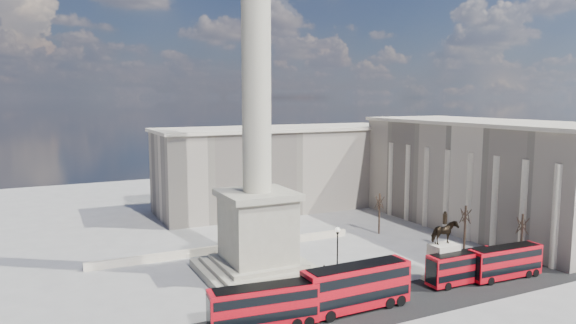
{
  "coord_description": "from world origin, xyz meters",
  "views": [
    {
      "loc": [
        -24.36,
        -53.59,
        22.47
      ],
      "look_at": [
        1.93,
        0.15,
        14.96
      ],
      "focal_mm": 32.0,
      "sensor_mm": 36.0,
      "label": 1
    }
  ],
  "objects_px": {
    "nelsons_column": "(257,175)",
    "equestrian_statue": "(443,257)",
    "red_bus_a": "(264,306)",
    "red_bus_d": "(506,262)",
    "pedestrian_walking": "(395,263)",
    "red_bus_c": "(463,267)",
    "pedestrian_crossing": "(324,271)",
    "victorian_lamp": "(337,250)",
    "red_bus_b": "(357,286)",
    "pedestrian_standing": "(463,267)"
  },
  "relations": [
    {
      "from": "red_bus_a",
      "to": "red_bus_b",
      "type": "xyz_separation_m",
      "value": [
        10.65,
        -0.22,
        0.3
      ]
    },
    {
      "from": "equestrian_statue",
      "to": "pedestrian_standing",
      "type": "distance_m",
      "value": 4.57
    },
    {
      "from": "pedestrian_standing",
      "to": "pedestrian_crossing",
      "type": "height_order",
      "value": "pedestrian_standing"
    },
    {
      "from": "pedestrian_walking",
      "to": "pedestrian_crossing",
      "type": "relative_size",
      "value": 1.04
    },
    {
      "from": "victorian_lamp",
      "to": "pedestrian_crossing",
      "type": "height_order",
      "value": "victorian_lamp"
    },
    {
      "from": "nelsons_column",
      "to": "red_bus_c",
      "type": "bearing_deg",
      "value": -33.32
    },
    {
      "from": "pedestrian_walking",
      "to": "pedestrian_standing",
      "type": "bearing_deg",
      "value": -64.99
    },
    {
      "from": "equestrian_statue",
      "to": "pedestrian_standing",
      "type": "bearing_deg",
      "value": 9.53
    },
    {
      "from": "red_bus_a",
      "to": "pedestrian_crossing",
      "type": "bearing_deg",
      "value": 44.81
    },
    {
      "from": "red_bus_a",
      "to": "victorian_lamp",
      "type": "distance_m",
      "value": 15.26
    },
    {
      "from": "red_bus_b",
      "to": "pedestrian_standing",
      "type": "height_order",
      "value": "red_bus_b"
    },
    {
      "from": "red_bus_a",
      "to": "pedestrian_walking",
      "type": "xyz_separation_m",
      "value": [
        22.4,
        8.49,
        -1.46
      ]
    },
    {
      "from": "red_bus_b",
      "to": "red_bus_d",
      "type": "height_order",
      "value": "red_bus_b"
    },
    {
      "from": "equestrian_statue",
      "to": "pedestrian_walking",
      "type": "distance_m",
      "value": 6.94
    },
    {
      "from": "nelsons_column",
      "to": "equestrian_statue",
      "type": "distance_m",
      "value": 25.11
    },
    {
      "from": "nelsons_column",
      "to": "equestrian_statue",
      "type": "bearing_deg",
      "value": -31.78
    },
    {
      "from": "nelsons_column",
      "to": "red_bus_c",
      "type": "height_order",
      "value": "nelsons_column"
    },
    {
      "from": "red_bus_d",
      "to": "equestrian_statue",
      "type": "relative_size",
      "value": 1.17
    },
    {
      "from": "red_bus_b",
      "to": "red_bus_c",
      "type": "distance_m",
      "value": 16.02
    },
    {
      "from": "nelsons_column",
      "to": "pedestrian_standing",
      "type": "distance_m",
      "value": 28.87
    },
    {
      "from": "red_bus_b",
      "to": "pedestrian_crossing",
      "type": "xyz_separation_m",
      "value": [
        1.89,
        10.24,
        -1.8
      ]
    },
    {
      "from": "victorian_lamp",
      "to": "red_bus_d",
      "type": "bearing_deg",
      "value": -22.24
    },
    {
      "from": "nelsons_column",
      "to": "red_bus_d",
      "type": "xyz_separation_m",
      "value": [
        27.24,
        -14.97,
        -10.76
      ]
    },
    {
      "from": "nelsons_column",
      "to": "victorian_lamp",
      "type": "height_order",
      "value": "nelsons_column"
    },
    {
      "from": "victorian_lamp",
      "to": "nelsons_column",
      "type": "bearing_deg",
      "value": 137.61
    },
    {
      "from": "red_bus_d",
      "to": "red_bus_c",
      "type": "bearing_deg",
      "value": 172.95
    },
    {
      "from": "nelsons_column",
      "to": "pedestrian_standing",
      "type": "relative_size",
      "value": 27.32
    },
    {
      "from": "equestrian_statue",
      "to": "nelsons_column",
      "type": "bearing_deg",
      "value": 148.22
    },
    {
      "from": "red_bus_a",
      "to": "nelsons_column",
      "type": "bearing_deg",
      "value": 75.79
    },
    {
      "from": "red_bus_a",
      "to": "equestrian_statue",
      "type": "relative_size",
      "value": 1.26
    },
    {
      "from": "victorian_lamp",
      "to": "pedestrian_crossing",
      "type": "relative_size",
      "value": 4.28
    },
    {
      "from": "red_bus_b",
      "to": "red_bus_c",
      "type": "xyz_separation_m",
      "value": [
        15.98,
        0.94,
        -0.53
      ]
    },
    {
      "from": "victorian_lamp",
      "to": "pedestrian_standing",
      "type": "bearing_deg",
      "value": -15.91
    },
    {
      "from": "red_bus_c",
      "to": "red_bus_d",
      "type": "xyz_separation_m",
      "value": [
        6.05,
        -1.04,
        0.08
      ]
    },
    {
      "from": "victorian_lamp",
      "to": "pedestrian_walking",
      "type": "height_order",
      "value": "victorian_lamp"
    },
    {
      "from": "equestrian_statue",
      "to": "pedestrian_walking",
      "type": "xyz_separation_m",
      "value": [
        -2.67,
        6.01,
        -2.23
      ]
    },
    {
      "from": "nelsons_column",
      "to": "victorian_lamp",
      "type": "xyz_separation_m",
      "value": [
        7.6,
        -6.94,
        -8.83
      ]
    },
    {
      "from": "equestrian_statue",
      "to": "pedestrian_standing",
      "type": "relative_size",
      "value": 4.81
    },
    {
      "from": "nelsons_column",
      "to": "pedestrian_walking",
      "type": "relative_size",
      "value": 29.58
    },
    {
      "from": "equestrian_statue",
      "to": "pedestrian_crossing",
      "type": "height_order",
      "value": "equestrian_statue"
    },
    {
      "from": "red_bus_a",
      "to": "red_bus_b",
      "type": "distance_m",
      "value": 10.66
    },
    {
      "from": "red_bus_d",
      "to": "equestrian_statue",
      "type": "height_order",
      "value": "equestrian_statue"
    },
    {
      "from": "red_bus_a",
      "to": "pedestrian_walking",
      "type": "height_order",
      "value": "red_bus_a"
    },
    {
      "from": "red_bus_b",
      "to": "victorian_lamp",
      "type": "height_order",
      "value": "victorian_lamp"
    },
    {
      "from": "red_bus_a",
      "to": "red_bus_d",
      "type": "bearing_deg",
      "value": 5.62
    },
    {
      "from": "red_bus_c",
      "to": "pedestrian_crossing",
      "type": "relative_size",
      "value": 6.04
    },
    {
      "from": "red_bus_a",
      "to": "pedestrian_crossing",
      "type": "relative_size",
      "value": 6.8
    },
    {
      "from": "victorian_lamp",
      "to": "equestrian_statue",
      "type": "relative_size",
      "value": 0.79
    },
    {
      "from": "nelsons_column",
      "to": "pedestrian_standing",
      "type": "xyz_separation_m",
      "value": [
        23.61,
        -11.5,
        -12.0
      ]
    },
    {
      "from": "nelsons_column",
      "to": "red_bus_b",
      "type": "xyz_separation_m",
      "value": [
        5.21,
        -14.87,
        -10.31
      ]
    }
  ]
}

